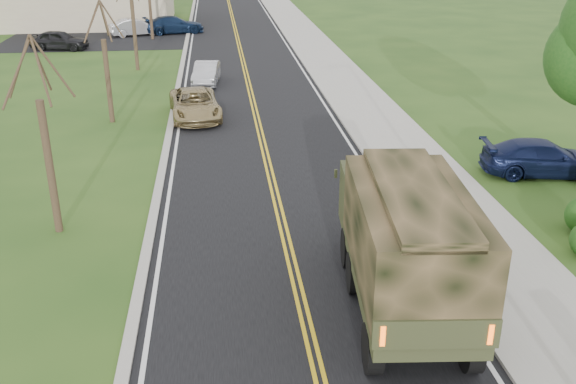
{
  "coord_description": "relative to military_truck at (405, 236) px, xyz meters",
  "views": [
    {
      "loc": [
        -1.9,
        -8.75,
        8.92
      ],
      "look_at": [
        0.0,
        8.06,
        1.8
      ],
      "focal_mm": 40.0,
      "sensor_mm": 36.0,
      "label": 1
    }
  ],
  "objects": [
    {
      "name": "road",
      "position": [
        -2.42,
        35.46,
        -2.02
      ],
      "size": [
        8.0,
        120.0,
        0.01
      ],
      "primitive_type": "cube",
      "color": "black",
      "rests_on": "ground"
    },
    {
      "name": "curb_right",
      "position": [
        1.73,
        35.46,
        -1.96
      ],
      "size": [
        0.3,
        120.0,
        0.12
      ],
      "primitive_type": "cube",
      "color": "#9E998E",
      "rests_on": "ground"
    },
    {
      "name": "sidewalk_right",
      "position": [
        3.48,
        35.46,
        -1.97
      ],
      "size": [
        3.2,
        120.0,
        0.1
      ],
      "primitive_type": "cube",
      "color": "#9E998E",
      "rests_on": "ground"
    },
    {
      "name": "curb_left",
      "position": [
        -6.57,
        35.46,
        -1.97
      ],
      "size": [
        0.3,
        120.0,
        0.1
      ],
      "primitive_type": "cube",
      "color": "#9E998E",
      "rests_on": "ground"
    },
    {
      "name": "bare_tree_a",
      "position": [
        -9.42,
        5.46,
        0.61
      ],
      "size": [
        1.93,
        2.26,
        6.08
      ],
      "color": "#38281C",
      "rests_on": "ground"
    },
    {
      "name": "bare_tree_b",
      "position": [
        -9.42,
        17.46,
        0.46
      ],
      "size": [
        1.83,
        2.14,
        5.73
      ],
      "color": "#38281C",
      "rests_on": "ground"
    },
    {
      "name": "bare_tree_c",
      "position": [
        -9.42,
        29.46,
        0.76
      ],
      "size": [
        2.04,
        2.39,
        6.42
      ],
      "color": "#38281C",
      "rests_on": "ground"
    },
    {
      "name": "bare_tree_d",
      "position": [
        -9.42,
        41.46,
        0.53
      ],
      "size": [
        1.88,
        2.2,
        5.91
      ],
      "color": "#38281C",
      "rests_on": "ground"
    },
    {
      "name": "military_truck",
      "position": [
        0.0,
        0.0,
        0.0
      ],
      "size": [
        3.07,
        7.26,
        3.53
      ],
      "rotation": [
        0.0,
        0.0,
        -0.09
      ],
      "color": "black",
      "rests_on": "ground"
    },
    {
      "name": "suv_champagne",
      "position": [
        -5.42,
        17.71,
        -1.33
      ],
      "size": [
        2.81,
        5.19,
        1.38
      ],
      "primitive_type": "imported",
      "rotation": [
        0.0,
        0.0,
        0.11
      ],
      "color": "#9C8858",
      "rests_on": "ground"
    },
    {
      "name": "sedan_silver",
      "position": [
        -4.9,
        24.96,
        -1.38
      ],
      "size": [
        1.77,
        4.0,
        1.28
      ],
      "primitive_type": "imported",
      "rotation": [
        0.0,
        0.0,
        -0.11
      ],
      "color": "#B3B4B9",
      "rests_on": "ground"
    },
    {
      "name": "pickup_navy",
      "position": [
        7.89,
        8.43,
        -1.35
      ],
      "size": [
        4.8,
        2.45,
        1.33
      ],
      "primitive_type": "imported",
      "rotation": [
        0.0,
        0.0,
        1.44
      ],
      "color": "#0F1739",
      "rests_on": "ground"
    },
    {
      "name": "lot_car_dark",
      "position": [
        -16.01,
        37.46,
        -1.29
      ],
      "size": [
        4.56,
        2.59,
        1.46
      ],
      "primitive_type": "imported",
      "rotation": [
        0.0,
        0.0,
        1.36
      ],
      "color": "black",
      "rests_on": "ground"
    },
    {
      "name": "lot_car_silver",
      "position": [
        -10.94,
        43.47,
        -1.3
      ],
      "size": [
        4.61,
        2.9,
        1.44
      ],
      "primitive_type": "imported",
      "rotation": [
        0.0,
        0.0,
        1.91
      ],
      "color": "silver",
      "rests_on": "ground"
    },
    {
      "name": "lot_car_navy",
      "position": [
        -7.77,
        44.34,
        -1.28
      ],
      "size": [
        5.46,
        3.23,
        1.48
      ],
      "primitive_type": "imported",
      "rotation": [
        0.0,
        0.0,
        1.81
      ],
      "color": "#10213D",
      "rests_on": "ground"
    }
  ]
}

